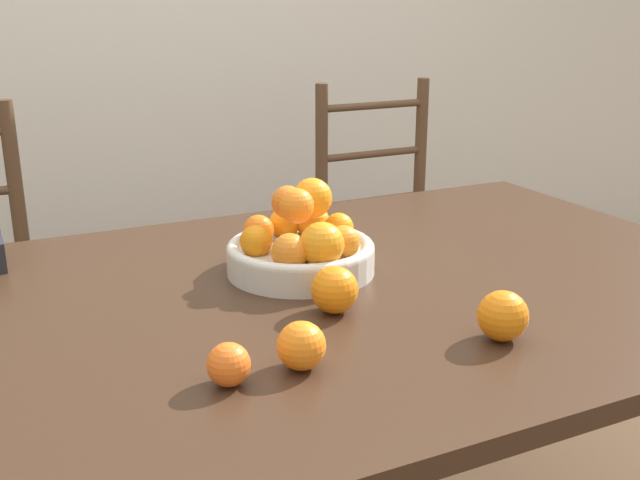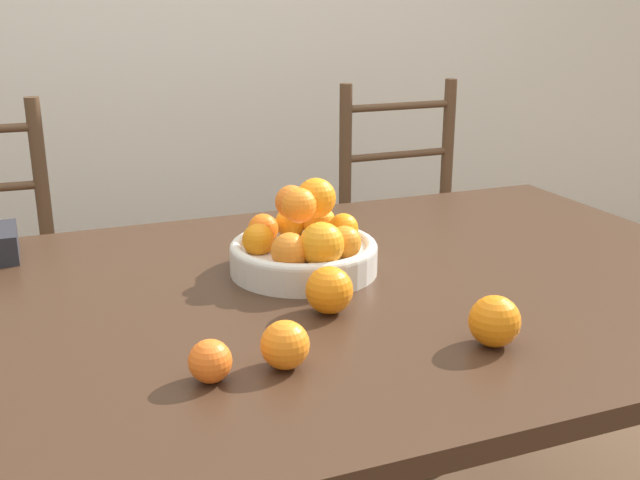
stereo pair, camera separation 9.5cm
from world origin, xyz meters
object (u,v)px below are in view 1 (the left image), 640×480
object	(u,v)px
fruit_bowl	(302,245)
orange_loose_1	(301,346)
chair_right	(392,255)
orange_loose_2	(335,290)
orange_loose_3	(503,316)
orange_loose_0	(229,365)

from	to	relation	value
fruit_bowl	orange_loose_1	bearing A→B (deg)	-114.49
orange_loose_1	chair_right	bearing A→B (deg)	53.15
orange_loose_2	orange_loose_1	bearing A→B (deg)	-129.81
orange_loose_2	orange_loose_3	xyz separation A→B (m)	(0.19, -0.21, -0.00)
orange_loose_1	chair_right	world-z (taller)	chair_right
fruit_bowl	orange_loose_1	world-z (taller)	fruit_bowl
fruit_bowl	chair_right	distance (m)	1.03
orange_loose_0	chair_right	xyz separation A→B (m)	(0.93, 1.09, -0.32)
orange_loose_1	orange_loose_2	xyz separation A→B (m)	(0.14, 0.16, 0.00)
orange_loose_0	orange_loose_3	distance (m)	0.44
orange_loose_0	orange_loose_1	xyz separation A→B (m)	(0.11, 0.00, 0.01)
orange_loose_1	orange_loose_2	distance (m)	0.21
orange_loose_1	orange_loose_2	bearing A→B (deg)	50.19
fruit_bowl	orange_loose_3	xyz separation A→B (m)	(0.16, -0.42, -0.02)
orange_loose_0	chair_right	distance (m)	1.47
orange_loose_0	orange_loose_3	world-z (taller)	orange_loose_3
orange_loose_3	chair_right	bearing A→B (deg)	66.57
orange_loose_1	orange_loose_3	size ratio (longest dim) A/B	0.90
fruit_bowl	orange_loose_1	size ratio (longest dim) A/B	4.01
chair_right	orange_loose_3	bearing A→B (deg)	-114.47
orange_loose_0	orange_loose_1	distance (m)	0.11
fruit_bowl	orange_loose_3	world-z (taller)	fruit_bowl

